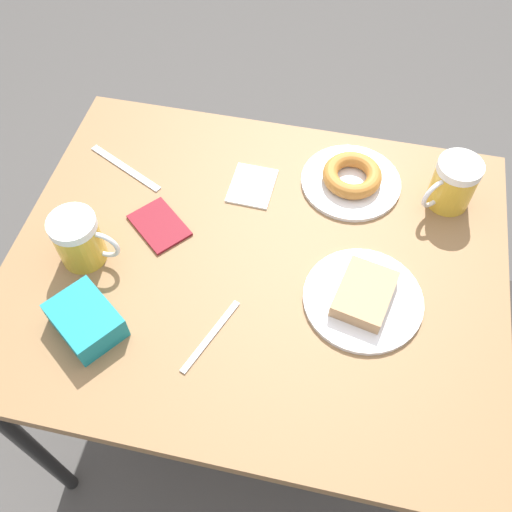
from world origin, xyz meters
name	(u,v)px	position (x,y,z in m)	size (l,w,h in m)	color
ground_plane	(256,396)	(0.00, 0.00, 0.00)	(8.00, 8.00, 0.00)	#474442
table	(256,279)	(0.00, 0.00, 0.70)	(0.82, 1.01, 0.77)	olive
plate_with_cake	(364,297)	(0.05, 0.22, 0.78)	(0.23, 0.23, 0.04)	silver
plate_with_donut	(352,178)	(-0.25, 0.16, 0.79)	(0.22, 0.22, 0.04)	silver
beer_mug_left	(79,239)	(0.06, -0.34, 0.83)	(0.09, 0.14, 0.12)	gold
beer_mug_center	(453,184)	(-0.25, 0.37, 0.83)	(0.11, 0.11, 0.12)	gold
napkin_folded	(252,186)	(-0.20, -0.05, 0.77)	(0.12, 0.10, 0.00)	white
fork	(211,336)	(0.18, -0.05, 0.77)	(0.17, 0.08, 0.00)	silver
knife	(125,168)	(-0.19, -0.35, 0.77)	(0.11, 0.20, 0.00)	silver
passport_near_edge	(159,225)	(-0.04, -0.22, 0.77)	(0.15, 0.15, 0.01)	maroon
blue_pouch	(86,320)	(0.21, -0.28, 0.80)	(0.16, 0.17, 0.06)	teal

